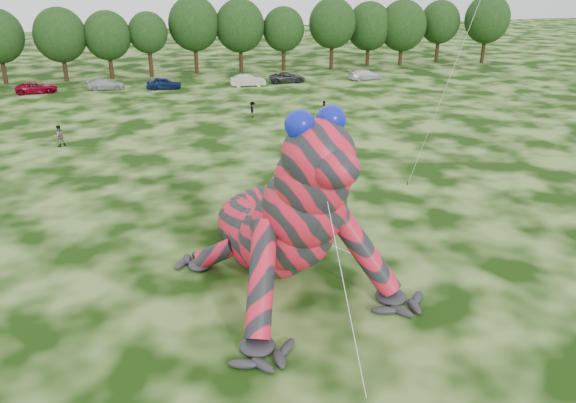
% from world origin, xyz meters
% --- Properties ---
extents(ground, '(240.00, 240.00, 0.00)m').
position_xyz_m(ground, '(0.00, 0.00, 0.00)').
color(ground, '#16330A').
rests_on(ground, ground).
extents(inflatable_gecko, '(20.75, 22.71, 9.43)m').
position_xyz_m(inflatable_gecko, '(5.60, 1.77, 4.72)').
color(inflatable_gecko, red).
rests_on(inflatable_gecko, ground).
extents(tree_7, '(6.68, 6.01, 9.48)m').
position_xyz_m(tree_7, '(-10.08, 56.80, 4.74)').
color(tree_7, black).
rests_on(tree_7, ground).
extents(tree_8, '(6.14, 5.53, 8.94)m').
position_xyz_m(tree_8, '(-4.22, 56.99, 4.47)').
color(tree_8, black).
rests_on(tree_8, ground).
extents(tree_9, '(5.27, 4.74, 8.68)m').
position_xyz_m(tree_9, '(1.06, 57.35, 4.34)').
color(tree_9, black).
rests_on(tree_9, ground).
extents(tree_10, '(7.09, 6.38, 10.50)m').
position_xyz_m(tree_10, '(7.40, 58.58, 5.25)').
color(tree_10, black).
rests_on(tree_10, ground).
extents(tree_11, '(7.01, 6.31, 10.07)m').
position_xyz_m(tree_11, '(13.79, 58.20, 5.03)').
color(tree_11, black).
rests_on(tree_11, ground).
extents(tree_12, '(5.99, 5.39, 8.97)m').
position_xyz_m(tree_12, '(20.01, 57.74, 4.49)').
color(tree_12, black).
rests_on(tree_12, ground).
extents(tree_13, '(6.83, 6.15, 10.13)m').
position_xyz_m(tree_13, '(27.13, 57.13, 5.06)').
color(tree_13, black).
rests_on(tree_13, ground).
extents(tree_14, '(6.82, 6.14, 9.40)m').
position_xyz_m(tree_14, '(33.46, 58.72, 4.70)').
color(tree_14, black).
rests_on(tree_14, ground).
extents(tree_15, '(7.17, 6.45, 9.63)m').
position_xyz_m(tree_15, '(38.47, 57.77, 4.82)').
color(tree_15, black).
rests_on(tree_15, ground).
extents(tree_16, '(6.26, 5.63, 9.37)m').
position_xyz_m(tree_16, '(45.45, 59.37, 4.69)').
color(tree_16, black).
rests_on(tree_16, ground).
extents(tree_17, '(6.98, 6.28, 10.30)m').
position_xyz_m(tree_17, '(51.95, 56.66, 5.15)').
color(tree_17, black).
rests_on(tree_17, ground).
extents(car_2, '(4.98, 2.59, 1.34)m').
position_xyz_m(car_2, '(-12.74, 49.87, 0.67)').
color(car_2, maroon).
rests_on(car_2, ground).
extents(car_3, '(4.52, 1.91, 1.30)m').
position_xyz_m(car_3, '(-4.66, 49.89, 0.65)').
color(car_3, '#A5AAAE').
rests_on(car_3, ground).
extents(car_4, '(4.46, 2.18, 1.47)m').
position_xyz_m(car_4, '(2.37, 48.42, 0.73)').
color(car_4, '#0E1A44').
rests_on(car_4, ground).
extents(car_5, '(4.53, 1.78, 1.47)m').
position_xyz_m(car_5, '(12.91, 47.70, 0.73)').
color(car_5, beige).
rests_on(car_5, ground).
extents(car_6, '(4.82, 2.40, 1.31)m').
position_xyz_m(car_6, '(18.39, 48.87, 0.66)').
color(car_6, '#2A2A2C').
rests_on(car_6, ground).
extents(car_7, '(4.87, 2.44, 1.36)m').
position_xyz_m(car_7, '(29.09, 48.16, 0.68)').
color(car_7, silver).
rests_on(car_7, ground).
extents(spectator_3, '(0.52, 1.12, 1.86)m').
position_xyz_m(spectator_3, '(17.50, 29.70, 0.93)').
color(spectator_3, gray).
rests_on(spectator_3, ground).
extents(spectator_2, '(0.82, 1.16, 1.62)m').
position_xyz_m(spectator_2, '(10.60, 32.03, 0.81)').
color(spectator_2, gray).
rests_on(spectator_2, ground).
extents(spectator_1, '(1.13, 1.03, 1.88)m').
position_xyz_m(spectator_1, '(-7.36, 26.36, 0.94)').
color(spectator_1, gray).
rests_on(spectator_1, ground).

